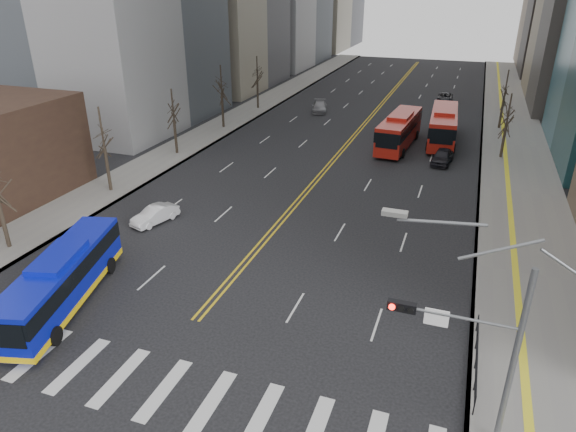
% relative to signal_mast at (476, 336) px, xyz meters
% --- Properties ---
extents(ground, '(220.00, 220.00, 0.00)m').
position_rel_signal_mast_xyz_m(ground, '(-13.77, -2.00, -4.86)').
color(ground, black).
extents(sidewalk_right, '(7.00, 130.00, 0.15)m').
position_rel_signal_mast_xyz_m(sidewalk_right, '(3.73, 43.00, -4.78)').
color(sidewalk_right, gray).
rests_on(sidewalk_right, ground).
extents(sidewalk_left, '(5.00, 130.00, 0.15)m').
position_rel_signal_mast_xyz_m(sidewalk_left, '(-30.27, 43.00, -4.78)').
color(sidewalk_left, gray).
rests_on(sidewalk_left, ground).
extents(crosswalk, '(26.70, 4.00, 0.01)m').
position_rel_signal_mast_xyz_m(crosswalk, '(-13.77, -2.00, -4.85)').
color(crosswalk, silver).
rests_on(crosswalk, ground).
extents(centerline, '(0.55, 100.00, 0.01)m').
position_rel_signal_mast_xyz_m(centerline, '(-13.77, 53.00, -4.85)').
color(centerline, gold).
rests_on(centerline, ground).
extents(signal_mast, '(5.37, 0.37, 9.39)m').
position_rel_signal_mast_xyz_m(signal_mast, '(0.00, 0.00, 0.00)').
color(signal_mast, gray).
rests_on(signal_mast, ground).
extents(pedestrian_railing, '(0.06, 6.06, 1.02)m').
position_rel_signal_mast_xyz_m(pedestrian_railing, '(0.53, 4.00, -4.03)').
color(pedestrian_railing, black).
rests_on(pedestrian_railing, sidewalk_right).
extents(street_trees, '(35.20, 47.20, 7.60)m').
position_rel_signal_mast_xyz_m(street_trees, '(-20.94, 32.55, 0.02)').
color(street_trees, '#2B221A').
rests_on(street_trees, ground).
extents(blue_bus, '(5.07, 11.14, 3.20)m').
position_rel_signal_mast_xyz_m(blue_bus, '(-21.39, 2.00, -3.18)').
color(blue_bus, '#0B16B1').
rests_on(blue_bus, ground).
extents(red_bus_near, '(3.48, 11.63, 3.63)m').
position_rel_signal_mast_xyz_m(red_bus_near, '(-8.31, 38.47, -2.84)').
color(red_bus_near, '#A31B11').
rests_on(red_bus_near, ground).
extents(red_bus_far, '(3.39, 12.04, 3.77)m').
position_rel_signal_mast_xyz_m(red_bus_far, '(-3.97, 41.84, -2.77)').
color(red_bus_far, '#A31B11').
rests_on(red_bus_far, ground).
extents(car_white, '(2.41, 4.05, 1.26)m').
position_rel_signal_mast_xyz_m(car_white, '(-22.62, 12.90, -4.23)').
color(car_white, silver).
rests_on(car_white, ground).
extents(car_dark_mid, '(2.18, 4.45, 1.46)m').
position_rel_signal_mast_xyz_m(car_dark_mid, '(-3.32, 34.26, -4.12)').
color(car_dark_mid, black).
rests_on(car_dark_mid, ground).
extents(car_silver, '(3.08, 5.03, 1.36)m').
position_rel_signal_mast_xyz_m(car_silver, '(-21.05, 51.24, -4.18)').
color(car_silver, gray).
rests_on(car_silver, ground).
extents(car_dark_far, '(2.26, 4.69, 1.29)m').
position_rel_signal_mast_xyz_m(car_dark_far, '(-5.19, 63.48, -4.21)').
color(car_dark_far, black).
rests_on(car_dark_far, ground).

